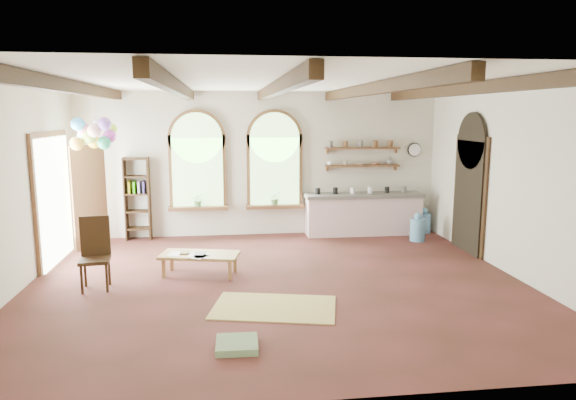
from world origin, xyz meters
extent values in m
plane|color=#5B2825|center=(0.00, 0.00, 0.00)|extent=(8.00, 8.00, 0.00)
cube|color=brown|center=(-1.40, 3.44, 1.45)|extent=(1.24, 0.08, 1.64)
cylinder|color=brown|center=(-1.40, 3.44, 2.20)|extent=(1.24, 0.08, 1.24)
cube|color=#7AAD68|center=(-1.40, 3.40, 1.45)|extent=(1.10, 0.04, 1.50)
cube|color=brown|center=(-1.40, 3.35, 0.66)|extent=(1.30, 0.28, 0.08)
cube|color=brown|center=(0.30, 3.44, 1.45)|extent=(1.24, 0.08, 1.64)
cylinder|color=brown|center=(0.30, 3.44, 2.20)|extent=(1.24, 0.08, 1.24)
cube|color=#7AAD68|center=(0.30, 3.40, 1.45)|extent=(1.10, 0.04, 1.50)
cube|color=brown|center=(0.30, 3.35, 0.66)|extent=(1.30, 0.28, 0.08)
cube|color=brown|center=(-3.95, 1.80, 1.15)|extent=(0.10, 1.90, 2.50)
cube|color=black|center=(3.95, 1.50, 1.10)|extent=(0.10, 1.30, 2.40)
cube|color=silver|center=(2.30, 3.20, 0.43)|extent=(2.60, 0.55, 0.86)
cube|color=slate|center=(2.30, 3.20, 0.90)|extent=(2.68, 0.62, 0.08)
cube|color=brown|center=(2.30, 3.38, 1.55)|extent=(1.70, 0.24, 0.04)
cube|color=brown|center=(2.30, 3.38, 1.95)|extent=(1.70, 0.24, 0.04)
cylinder|color=black|center=(3.55, 3.45, 1.90)|extent=(0.32, 0.04, 0.32)
cube|color=#32230F|center=(-2.95, 3.32, 0.90)|extent=(0.03, 0.32, 1.80)
cube|color=#32230F|center=(-2.45, 3.32, 0.90)|extent=(0.03, 0.32, 1.80)
cube|color=#A9824D|center=(-1.27, 0.60, 0.35)|extent=(1.41, 0.87, 0.05)
cube|color=#A9824D|center=(-1.86, 0.51, 0.16)|extent=(0.06, 0.06, 0.33)
cube|color=#A9824D|center=(-0.76, 0.27, 0.16)|extent=(0.06, 0.06, 0.33)
cube|color=#A9824D|center=(-1.77, 0.93, 0.16)|extent=(0.06, 0.06, 0.33)
cube|color=#A9824D|center=(-0.67, 0.69, 0.16)|extent=(0.06, 0.06, 0.33)
cube|color=#32230F|center=(-2.85, 0.06, 0.47)|extent=(0.49, 0.49, 0.05)
cube|color=#32230F|center=(-2.87, 0.26, 0.80)|extent=(0.45, 0.09, 0.66)
cube|color=tan|center=(-0.16, -1.07, 0.01)|extent=(1.92, 1.42, 0.02)
cube|color=#6B895E|center=(-0.72, -2.27, 0.04)|extent=(0.50, 0.50, 0.08)
cylinder|color=#5D9BC7|center=(3.75, 3.18, 0.22)|extent=(0.30, 0.30, 0.45)
sphere|color=#5D9BC7|center=(3.75, 3.18, 0.50)|extent=(0.16, 0.16, 0.16)
cylinder|color=#5D9BC7|center=(3.30, 2.43, 0.24)|extent=(0.32, 0.32, 0.48)
sphere|color=#5D9BC7|center=(3.30, 2.43, 0.54)|extent=(0.17, 0.17, 0.17)
cylinder|color=white|center=(-3.27, 2.27, 2.78)|extent=(0.01, 0.01, 0.85)
sphere|color=#22935F|center=(-3.08, 2.22, 2.17)|extent=(0.26, 0.26, 0.26)
sphere|color=#C541C0|center=(-3.00, 2.34, 2.29)|extent=(0.26, 0.26, 0.26)
sphere|color=#B0FF35|center=(-3.01, 2.53, 2.41)|extent=(0.26, 0.26, 0.26)
sphere|color=silver|center=(-3.22, 2.46, 2.53)|extent=(0.26, 0.26, 0.26)
sphere|color=gold|center=(-3.34, 2.54, 2.17)|extent=(0.26, 0.26, 0.26)
sphere|color=#50BA8B|center=(-3.52, 2.53, 2.29)|extent=(0.26, 0.26, 0.26)
sphere|color=#DF698D|center=(-3.45, 2.32, 2.41)|extent=(0.26, 0.26, 0.26)
sphere|color=#38A2EF|center=(-3.54, 2.20, 2.53)|extent=(0.26, 0.26, 0.26)
sphere|color=gold|center=(-3.53, 2.02, 2.17)|extent=(0.26, 0.26, 0.26)
sphere|color=#B1E751|center=(-3.32, 2.09, 2.29)|extent=(0.26, 0.26, 0.26)
sphere|color=beige|center=(-3.20, 2.00, 2.41)|extent=(0.26, 0.26, 0.26)
sphere|color=#8957CB|center=(-3.01, 2.01, 2.53)|extent=(0.26, 0.26, 0.26)
imported|color=olive|center=(-1.60, 0.67, 0.38)|extent=(0.16, 0.23, 0.02)
cube|color=black|center=(-1.26, 0.59, 0.38)|extent=(0.19, 0.26, 0.01)
imported|color=#598C4C|center=(-1.40, 3.32, 0.85)|extent=(0.27, 0.23, 0.30)
imported|color=#598C4C|center=(0.30, 3.32, 0.85)|extent=(0.27, 0.23, 0.30)
imported|color=white|center=(1.55, 3.38, 1.62)|extent=(0.12, 0.10, 0.10)
imported|color=beige|center=(1.90, 3.38, 1.62)|extent=(0.10, 0.10, 0.09)
imported|color=beige|center=(2.25, 3.38, 1.60)|extent=(0.22, 0.22, 0.05)
imported|color=#8C664C|center=(2.60, 3.38, 1.60)|extent=(0.20, 0.20, 0.06)
imported|color=slate|center=(2.95, 3.38, 1.67)|extent=(0.18, 0.18, 0.19)
camera|label=1|loc=(-0.82, -7.95, 2.71)|focal=32.00mm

